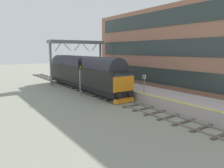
# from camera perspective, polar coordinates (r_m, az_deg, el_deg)

# --- Properties ---
(ground_plane) EXTENTS (140.00, 140.00, 0.00)m
(ground_plane) POSITION_cam_1_polar(r_m,az_deg,el_deg) (24.37, -0.15, -3.99)
(ground_plane) COLOR gray
(ground_plane) RESTS_ON ground
(track_main) EXTENTS (2.50, 60.00, 0.15)m
(track_main) POSITION_cam_1_polar(r_m,az_deg,el_deg) (24.36, -0.15, -3.87)
(track_main) COLOR gray
(track_main) RESTS_ON ground
(station_platform) EXTENTS (4.00, 44.00, 1.01)m
(station_platform) POSITION_cam_1_polar(r_m,az_deg,el_deg) (26.42, 6.32, -1.92)
(station_platform) COLOR #B0A39F
(station_platform) RESTS_ON ground
(station_building) EXTENTS (5.17, 28.58, 11.13)m
(station_building) POSITION_cam_1_polar(r_m,az_deg,el_deg) (31.27, 15.63, 8.82)
(station_building) COLOR #9F6B54
(station_building) RESTS_ON ground
(diesel_locomotive) EXTENTS (2.74, 19.25, 4.68)m
(diesel_locomotive) POSITION_cam_1_polar(r_m,az_deg,el_deg) (30.10, -7.87, 3.20)
(diesel_locomotive) COLOR black
(diesel_locomotive) RESTS_ON ground
(signal_post_near) EXTENTS (0.44, 0.22, 4.45)m
(signal_post_near) POSITION_cam_1_polar(r_m,az_deg,el_deg) (26.31, -8.47, 3.29)
(signal_post_near) COLOR gray
(signal_post_near) RESTS_ON ground
(platform_number_sign) EXTENTS (0.10, 0.44, 1.91)m
(platform_number_sign) POSITION_cam_1_polar(r_m,az_deg,el_deg) (22.66, 8.50, 0.77)
(platform_number_sign) COLOR slate
(platform_number_sign) RESTS_ON station_platform
(overhead_footbridge) EXTENTS (9.30, 2.00, 6.99)m
(overhead_footbridge) POSITION_cam_1_polar(r_m,az_deg,el_deg) (36.09, -9.26, 10.03)
(overhead_footbridge) COLOR slate
(overhead_footbridge) RESTS_ON ground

